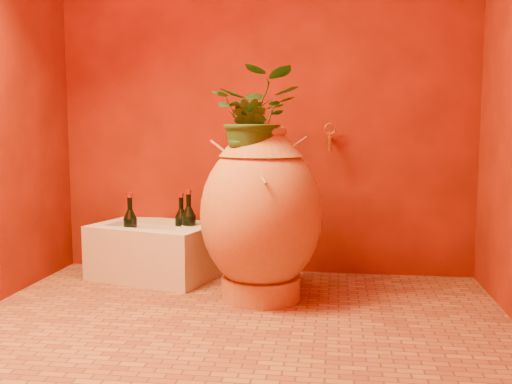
# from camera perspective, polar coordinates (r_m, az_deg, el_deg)

# --- Properties ---
(floor) EXTENTS (2.50, 2.50, 0.00)m
(floor) POSITION_cam_1_polar(r_m,az_deg,el_deg) (2.62, -2.10, -13.18)
(floor) COLOR brown
(floor) RESTS_ON ground
(wall_back) EXTENTS (2.50, 0.02, 2.50)m
(wall_back) POSITION_cam_1_polar(r_m,az_deg,el_deg) (3.47, 0.78, 12.57)
(wall_back) COLOR #541304
(wall_back) RESTS_ON ground
(amphora) EXTENTS (0.75, 0.75, 0.89)m
(amphora) POSITION_cam_1_polar(r_m,az_deg,el_deg) (2.91, 0.50, -2.20)
(amphora) COLOR #B57033
(amphora) RESTS_ON floor
(stone_basin) EXTENTS (0.78, 0.64, 0.32)m
(stone_basin) POSITION_cam_1_polar(r_m,az_deg,el_deg) (3.42, -10.09, -5.92)
(stone_basin) COLOR beige
(stone_basin) RESTS_ON floor
(wine_bottle_a) EXTENTS (0.08, 0.08, 0.33)m
(wine_bottle_a) POSITION_cam_1_polar(r_m,az_deg,el_deg) (3.35, -12.44, -3.74)
(wine_bottle_a) COLOR black
(wine_bottle_a) RESTS_ON stone_basin
(wine_bottle_b) EXTENTS (0.09, 0.09, 0.35)m
(wine_bottle_b) POSITION_cam_1_polar(r_m,az_deg,el_deg) (3.34, -6.72, -3.58)
(wine_bottle_b) COLOR black
(wine_bottle_b) RESTS_ON stone_basin
(wine_bottle_c) EXTENTS (0.08, 0.08, 0.32)m
(wine_bottle_c) POSITION_cam_1_polar(r_m,az_deg,el_deg) (3.39, -7.45, -3.61)
(wine_bottle_c) COLOR black
(wine_bottle_c) RESTS_ON stone_basin
(wall_tap) EXTENTS (0.07, 0.15, 0.16)m
(wall_tap) POSITION_cam_1_polar(r_m,az_deg,el_deg) (3.34, 7.40, 5.59)
(wall_tap) COLOR #AF7628
(wall_tap) RESTS_ON wall_back
(plant_main) EXTENTS (0.46, 0.40, 0.48)m
(plant_main) POSITION_cam_1_polar(r_m,az_deg,el_deg) (2.85, 0.03, 7.53)
(plant_main) COLOR #20491A
(plant_main) RESTS_ON amphora
(plant_side) EXTENTS (0.25, 0.23, 0.36)m
(plant_side) POSITION_cam_1_polar(r_m,az_deg,el_deg) (2.80, -0.87, 5.63)
(plant_side) COLOR #20491A
(plant_side) RESTS_ON amphora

